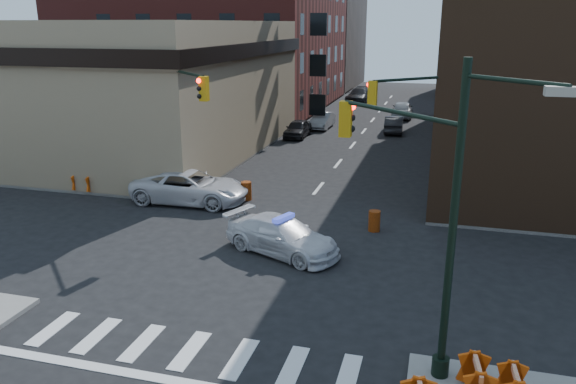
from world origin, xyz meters
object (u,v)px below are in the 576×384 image
Objects in this scene: police_car at (282,236)px; pedestrian_a at (118,172)px; barricade_nw_a at (140,178)px; barrel_road at (374,221)px; parked_car_enear at (394,124)px; pickup at (190,187)px; pedestrian_b at (155,162)px; barricade_se_a at (476,379)px; barrel_bank at (246,191)px; parked_car_wfar at (322,121)px; parked_car_wnear at (298,129)px.

police_car is 12.66m from pedestrian_a.
pedestrian_a reaches higher than barricade_nw_a.
barrel_road is at bearing 5.72° from pedestrian_a.
pedestrian_a reaches higher than parked_car_enear.
pedestrian_b is at bearing 47.89° from pickup.
pickup is at bearing 40.28° from barricade_se_a.
parked_car_wfar is at bearing 91.43° from barrel_bank.
police_car is 1.21× the size of parked_car_wnear.
pedestrian_b is (-11.93, -19.10, 0.46)m from parked_car_enear.
pedestrian_b reaches higher than police_car.
barricade_nw_a is (-13.32, 3.06, 0.16)m from barrel_road.
barricade_nw_a is at bearing -88.01° from pedestrian_b.
pickup is 4.83m from pedestrian_a.
pickup is 4.78m from pedestrian_b.
barricade_nw_a reaches higher than barricade_se_a.
barrel_bank is at bearing 17.62° from pedestrian_a.
pickup is at bearing -36.07° from pedestrian_b.
parked_car_enear reaches higher than barricade_nw_a.
police_car is 5.33× the size of barrel_road.
barricade_nw_a is (-4.69, -16.74, -0.07)m from parked_car_wnear.
police_car is 5.10× the size of barrel_bank.
pedestrian_b reaches higher than parked_car_wnear.
police_car is 8.17m from pickup.
barrel_road is at bearing -20.82° from police_car.
parked_car_enear reaches higher than barrel_bank.
police_car is at bearing -12.73° from pedestrian_a.
barricade_se_a is at bearing -70.99° from barrel_road.
police_car is at bearing 36.63° from barricade_se_a.
pedestrian_a is at bearing -105.76° from parked_car_wfar.
police_car is 12.00m from barricade_nw_a.
police_car is 2.79× the size of pedestrian_a.
barrel_bank is 6.32m from barricade_nw_a.
barrel_road is (14.34, -2.62, -0.57)m from pedestrian_a.
police_car is at bearing -79.48° from parked_car_wfar.
barricade_nw_a is at bearing 167.07° from barrel_road.
barricade_se_a is (13.44, -12.73, -0.23)m from pickup.
barrel_bank is at bearing 31.62° from barricade_se_a.
parked_car_wfar is at bearing -6.87° from pickup.
pickup is 6.13× the size of barrel_bank.
barrel_road is 13.66m from barricade_nw_a.
parked_car_enear is at bearing 29.14° from parked_car_wnear.
pickup is 1.46× the size of parked_car_wnear.
barrel_bank is (1.62, -16.98, -0.21)m from parked_car_wnear.
pickup reaches higher than parked_car_enear.
pedestrian_a is 1.48× the size of barricade_se_a.
pedestrian_b is 1.68× the size of barricade_se_a.
pedestrian_a reaches higher than parked_car_wfar.
barrel_bank is 0.77× the size of barricade_nw_a.
pedestrian_b is at bearing 54.55° from parked_car_enear.
pedestrian_b is 1.77m from barricade_nw_a.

